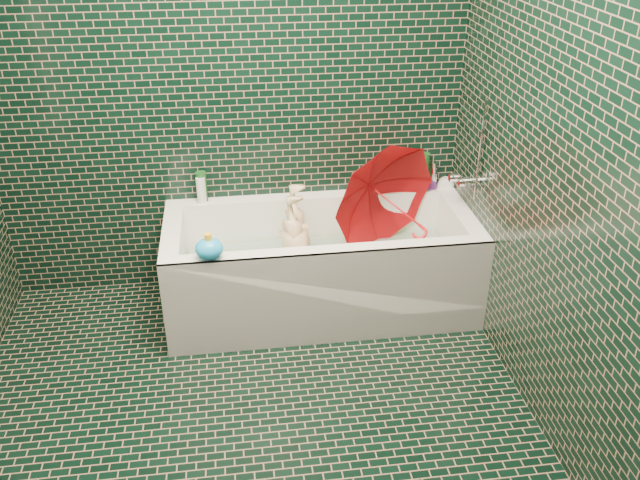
{
  "coord_description": "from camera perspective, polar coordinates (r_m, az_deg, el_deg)",
  "views": [
    {
      "loc": [
        -0.0,
        -2.22,
        2.23
      ],
      "look_at": [
        0.42,
        0.82,
        0.54
      ],
      "focal_mm": 38.0,
      "sensor_mm": 36.0,
      "label": 1
    }
  ],
  "objects": [
    {
      "name": "bottle_right_tall",
      "position": [
        4.03,
        8.75,
        5.68
      ],
      "size": [
        0.07,
        0.07,
        0.23
      ],
      "primitive_type": "cylinder",
      "rotation": [
        0.0,
        0.0,
        -0.43
      ],
      "color": "#154C1B",
      "rests_on": "bathtub"
    },
    {
      "name": "umbrella",
      "position": [
        3.76,
        6.45,
        2.79
      ],
      "size": [
        1.01,
        0.96,
        0.88
      ],
      "primitive_type": "imported",
      "rotation": [
        0.16,
        -0.46,
        0.38
      ],
      "color": "red",
      "rests_on": "bathtub"
    },
    {
      "name": "soap_bottle_a",
      "position": [
        4.12,
        10.55,
        4.31
      ],
      "size": [
        0.12,
        0.12,
        0.27
      ],
      "primitive_type": "imported",
      "rotation": [
        0.0,
        0.0,
        -0.22
      ],
      "color": "white",
      "rests_on": "bathtub"
    },
    {
      "name": "faucet",
      "position": [
        3.77,
        12.5,
        5.38
      ],
      "size": [
        0.18,
        0.19,
        0.55
      ],
      "color": "silver",
      "rests_on": "wall_right"
    },
    {
      "name": "floor",
      "position": [
        3.15,
        -5.72,
        -16.51
      ],
      "size": [
        2.8,
        2.8,
        0.0
      ],
      "primitive_type": "plane",
      "color": "black",
      "rests_on": "ground"
    },
    {
      "name": "wall_right",
      "position": [
        2.75,
        21.13,
        5.97
      ],
      "size": [
        0.0,
        2.8,
        2.8
      ],
      "primitive_type": "plane",
      "rotation": [
        1.57,
        0.0,
        -1.57
      ],
      "color": "black",
      "rests_on": "floor"
    },
    {
      "name": "soap_bottle_c",
      "position": [
        4.07,
        7.88,
        4.2
      ],
      "size": [
        0.16,
        0.16,
        0.19
      ],
      "primitive_type": "imported",
      "rotation": [
        0.0,
        0.0,
        0.08
      ],
      "color": "#154C1B",
      "rests_on": "bathtub"
    },
    {
      "name": "soap_bottle_b",
      "position": [
        4.08,
        9.14,
        4.18
      ],
      "size": [
        0.1,
        0.1,
        0.19
      ],
      "primitive_type": "imported",
      "rotation": [
        0.0,
        0.0,
        -0.11
      ],
      "color": "#581F74",
      "rests_on": "bathtub"
    },
    {
      "name": "rubber_duck",
      "position": [
        4.07,
        7.8,
        4.9
      ],
      "size": [
        0.12,
        0.08,
        0.1
      ],
      "rotation": [
        0.0,
        0.0,
        0.01
      ],
      "color": "#FFB11A",
      "rests_on": "bathtub"
    },
    {
      "name": "bottle_left_short",
      "position": [
        3.9,
        -9.97,
        4.15
      ],
      "size": [
        0.06,
        0.06,
        0.15
      ],
      "primitive_type": "cylinder",
      "rotation": [
        0.0,
        0.0,
        -0.23
      ],
      "color": "white",
      "rests_on": "bathtub"
    },
    {
      "name": "bath_toy",
      "position": [
        3.33,
        -9.32,
        -0.71
      ],
      "size": [
        0.16,
        0.14,
        0.14
      ],
      "rotation": [
        0.0,
        0.0,
        -0.19
      ],
      "color": "#1A9EF2",
      "rests_on": "bathtub"
    },
    {
      "name": "wall_back",
      "position": [
        3.75,
        -7.78,
        13.43
      ],
      "size": [
        2.8,
        0.0,
        2.8
      ],
      "primitive_type": "plane",
      "rotation": [
        1.57,
        0.0,
        0.0
      ],
      "color": "black",
      "rests_on": "floor"
    },
    {
      "name": "water",
      "position": [
        3.8,
        0.06,
        -1.67
      ],
      "size": [
        1.48,
        0.53,
        0.0
      ],
      "primitive_type": "cube",
      "color": "silver",
      "rests_on": "bathtub"
    },
    {
      "name": "bath_mat",
      "position": [
        3.88,
        0.06,
        -3.5
      ],
      "size": [
        1.35,
        0.47,
        0.01
      ],
      "primitive_type": "cube",
      "color": "green",
      "rests_on": "bathtub"
    },
    {
      "name": "child",
      "position": [
        3.8,
        -1.7,
        -1.48
      ],
      "size": [
        0.87,
        0.51,
        0.25
      ],
      "primitive_type": "imported",
      "rotation": [
        -1.51,
        0.0,
        -1.85
      ],
      "color": "#DDB88A",
      "rests_on": "bathtub"
    },
    {
      "name": "bathtub",
      "position": [
        3.83,
        0.09,
        -2.94
      ],
      "size": [
        1.7,
        0.75,
        0.55
      ],
      "color": "white",
      "rests_on": "floor"
    },
    {
      "name": "bottle_left_tall",
      "position": [
        3.92,
        -9.93,
        4.45
      ],
      "size": [
        0.07,
        0.07,
        0.18
      ],
      "primitive_type": "cylinder",
      "rotation": [
        0.0,
        0.0,
        -0.17
      ],
      "color": "#154C1B",
      "rests_on": "bathtub"
    },
    {
      "name": "bottle_right_pump",
      "position": [
        4.09,
        9.47,
        5.45
      ],
      "size": [
        0.06,
        0.06,
        0.16
      ],
      "primitive_type": "cylinder",
      "rotation": [
        0.0,
        0.0,
        -0.26
      ],
      "color": "silver",
      "rests_on": "bathtub"
    }
  ]
}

